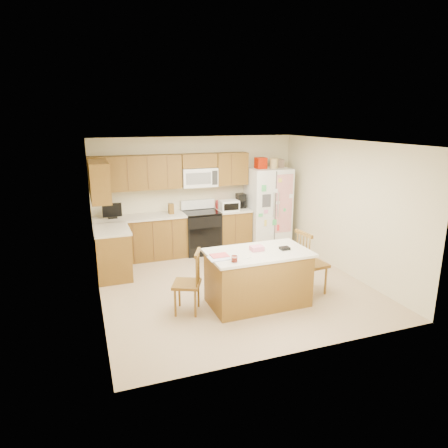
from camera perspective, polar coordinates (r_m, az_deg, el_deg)
name	(u,v)px	position (r m, az deg, el deg)	size (l,w,h in m)	color
ground	(233,285)	(7.19, 1.28, -8.70)	(4.50, 4.50, 0.00)	tan
room_shell	(233,206)	(6.74, 1.35, 2.59)	(4.60, 4.60, 2.52)	beige
cabinetry	(157,217)	(8.29, -9.54, 1.00)	(3.36, 1.56, 2.15)	brown
stove	(201,231)	(8.76, -3.27, -1.05)	(0.76, 0.65, 1.13)	black
refrigerator	(268,207)	(9.15, 6.27, 2.47)	(0.90, 0.79, 2.04)	white
island	(258,277)	(6.38, 4.84, -7.61)	(1.64, 0.95, 0.96)	brown
windsor_chair_left	(188,283)	(6.11, -5.11, -8.46)	(0.54, 0.55, 0.98)	brown
windsor_chair_back	(249,266)	(6.95, 3.63, -5.94)	(0.43, 0.41, 0.86)	brown
windsor_chair_right	(310,264)	(6.88, 12.20, -5.56)	(0.48, 0.50, 1.08)	brown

